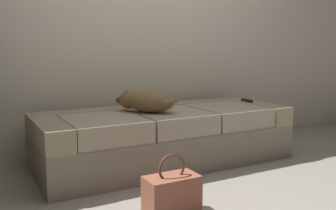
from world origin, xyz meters
The scene contains 6 objects.
ground_plane centered at (0.00, 0.00, 0.00)m, with size 10.00×10.00×0.00m, color gray.
back_wall centered at (0.00, 1.58, 1.40)m, with size 6.40×0.10×2.80m, color beige.
couch centered at (0.00, 0.99, 0.23)m, with size 2.15×0.84×0.46m.
dog_tan centered at (-0.19, 0.97, 0.56)m, with size 0.46×0.47×0.19m.
tv_remote centered at (0.95, 1.06, 0.47)m, with size 0.04×0.15×0.02m, color black.
handbag centered at (-0.46, 0.06, 0.13)m, with size 0.32×0.18×0.38m.
Camera 1 is at (-1.50, -1.80, 0.99)m, focal length 40.28 mm.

